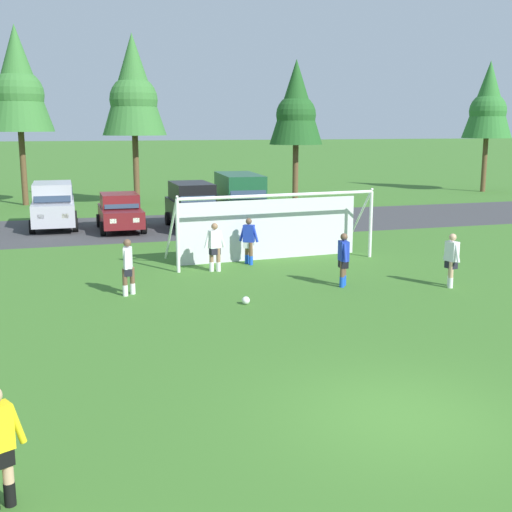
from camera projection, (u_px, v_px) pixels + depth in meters
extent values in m
plane|color=#3D7028|center=(206.00, 254.00, 25.08)|extent=(400.00, 400.00, 0.00)
cube|color=#3D3D3F|center=(173.00, 226.00, 32.00)|extent=(52.00, 8.40, 0.01)
sphere|color=white|center=(246.00, 300.00, 17.94)|extent=(0.22, 0.22, 0.22)
sphere|color=black|center=(246.00, 300.00, 17.94)|extent=(0.08, 0.08, 0.08)
sphere|color=red|center=(248.00, 300.00, 17.96)|extent=(0.07, 0.07, 0.07)
cylinder|color=white|center=(371.00, 225.00, 24.23)|extent=(0.12, 0.12, 2.44)
cylinder|color=white|center=(178.00, 236.00, 21.66)|extent=(0.12, 0.12, 2.44)
cylinder|color=white|center=(280.00, 195.00, 22.71)|extent=(7.31, 0.64, 0.12)
cylinder|color=white|center=(359.00, 218.00, 25.03)|extent=(0.22, 1.95, 2.46)
cylinder|color=white|center=(171.00, 229.00, 22.46)|extent=(0.22, 1.95, 2.46)
cube|color=silver|center=(269.00, 229.00, 23.88)|extent=(6.94, 0.53, 2.20)
cylinder|color=tan|center=(8.00, 477.00, 8.37)|extent=(0.14, 0.14, 0.80)
cylinder|color=black|center=(10.00, 494.00, 8.42)|extent=(0.15, 0.15, 0.32)
cylinder|color=yellow|center=(17.00, 424.00, 8.32)|extent=(0.25, 0.18, 0.55)
cylinder|color=tan|center=(451.00, 275.00, 19.71)|extent=(0.14, 0.14, 0.80)
cylinder|color=tan|center=(450.00, 273.00, 19.97)|extent=(0.14, 0.14, 0.80)
cylinder|color=white|center=(450.00, 283.00, 19.76)|extent=(0.15, 0.15, 0.32)
cylinder|color=white|center=(450.00, 281.00, 20.01)|extent=(0.15, 0.15, 0.32)
cube|color=black|center=(451.00, 264.00, 19.78)|extent=(0.29, 0.38, 0.28)
cube|color=white|center=(452.00, 251.00, 19.70)|extent=(0.32, 0.42, 0.60)
sphere|color=tan|center=(453.00, 237.00, 19.62)|extent=(0.22, 0.22, 0.22)
cylinder|color=white|center=(457.00, 253.00, 19.47)|extent=(0.14, 0.24, 0.55)
cylinder|color=white|center=(447.00, 250.00, 19.94)|extent=(0.14, 0.24, 0.55)
cylinder|color=brown|center=(132.00, 281.00, 18.99)|extent=(0.14, 0.14, 0.80)
cylinder|color=brown|center=(125.00, 282.00, 18.78)|extent=(0.14, 0.14, 0.80)
cylinder|color=white|center=(133.00, 289.00, 19.04)|extent=(0.15, 0.15, 0.32)
cylinder|color=white|center=(125.00, 290.00, 18.82)|extent=(0.15, 0.15, 0.32)
cube|color=black|center=(128.00, 271.00, 18.82)|extent=(0.27, 0.37, 0.28)
cube|color=white|center=(128.00, 258.00, 18.75)|extent=(0.30, 0.41, 0.60)
sphere|color=brown|center=(127.00, 243.00, 18.66)|extent=(0.22, 0.22, 0.22)
cylinder|color=white|center=(130.00, 257.00, 19.00)|extent=(0.13, 0.24, 0.55)
cylinder|color=white|center=(126.00, 260.00, 18.50)|extent=(0.13, 0.24, 0.55)
cylinder|color=brown|center=(342.00, 274.00, 19.80)|extent=(0.14, 0.14, 0.80)
cylinder|color=brown|center=(344.00, 273.00, 20.02)|extent=(0.14, 0.14, 0.80)
cylinder|color=blue|center=(342.00, 282.00, 19.85)|extent=(0.15, 0.15, 0.32)
cylinder|color=blue|center=(344.00, 280.00, 20.06)|extent=(0.15, 0.15, 0.32)
cube|color=black|center=(343.00, 263.00, 19.85)|extent=(0.25, 0.36, 0.28)
cube|color=#1E38B7|center=(344.00, 251.00, 19.77)|extent=(0.27, 0.40, 0.60)
sphere|color=brown|center=(344.00, 237.00, 19.69)|extent=(0.22, 0.22, 0.22)
cylinder|color=#1E38B7|center=(345.00, 253.00, 19.53)|extent=(0.11, 0.24, 0.55)
cylinder|color=#1E38B7|center=(342.00, 250.00, 20.02)|extent=(0.11, 0.24, 0.55)
cylinder|color=#936B4C|center=(218.00, 260.00, 21.96)|extent=(0.14, 0.14, 0.80)
cylinder|color=#936B4C|center=(211.00, 260.00, 21.97)|extent=(0.14, 0.14, 0.80)
cylinder|color=white|center=(218.00, 267.00, 22.01)|extent=(0.15, 0.15, 0.32)
cylinder|color=white|center=(212.00, 267.00, 22.02)|extent=(0.15, 0.15, 0.32)
cube|color=black|center=(215.00, 250.00, 21.91)|extent=(0.38, 0.29, 0.28)
cube|color=white|center=(215.00, 239.00, 21.83)|extent=(0.42, 0.31, 0.60)
sphere|color=#936B4C|center=(214.00, 226.00, 21.75)|extent=(0.22, 0.22, 0.22)
cylinder|color=white|center=(222.00, 239.00, 21.92)|extent=(0.24, 0.14, 0.55)
cylinder|color=white|center=(207.00, 240.00, 21.75)|extent=(0.24, 0.14, 0.55)
cylinder|color=brown|center=(251.00, 254.00, 22.99)|extent=(0.14, 0.14, 0.80)
cylinder|color=brown|center=(247.00, 252.00, 23.23)|extent=(0.14, 0.14, 0.80)
cylinder|color=blue|center=(251.00, 260.00, 23.04)|extent=(0.15, 0.15, 0.32)
cylinder|color=blue|center=(247.00, 259.00, 23.28)|extent=(0.15, 0.15, 0.32)
cube|color=silver|center=(249.00, 244.00, 23.05)|extent=(0.40, 0.37, 0.28)
cube|color=#1E38B7|center=(249.00, 233.00, 22.97)|extent=(0.45, 0.40, 0.60)
sphere|color=brown|center=(249.00, 221.00, 22.89)|extent=(0.22, 0.22, 0.22)
cylinder|color=#1E38B7|center=(255.00, 234.00, 22.88)|extent=(0.24, 0.20, 0.55)
cylinder|color=#1E38B7|center=(242.00, 234.00, 23.08)|extent=(0.24, 0.20, 0.55)
cube|color=#B2B2BC|center=(54.00, 211.00, 31.17)|extent=(1.97, 4.63, 1.00)
cube|color=#B2B2BC|center=(53.00, 191.00, 31.17)|extent=(1.79, 3.03, 0.84)
cube|color=#28384C|center=(52.00, 195.00, 29.84)|extent=(1.62, 0.40, 0.71)
cube|color=#28384C|center=(72.00, 191.00, 31.41)|extent=(0.08, 2.55, 0.59)
cube|color=white|center=(65.00, 216.00, 29.17)|extent=(0.28, 0.08, 0.20)
cube|color=white|center=(40.00, 217.00, 28.88)|extent=(0.28, 0.08, 0.20)
cube|color=#B21414|center=(65.00, 204.00, 33.43)|extent=(0.28, 0.08, 0.20)
cube|color=#B21414|center=(43.00, 205.00, 33.14)|extent=(0.28, 0.08, 0.20)
cylinder|color=black|center=(75.00, 225.00, 30.18)|extent=(0.25, 0.64, 0.64)
cylinder|color=black|center=(32.00, 227.00, 29.66)|extent=(0.25, 0.64, 0.64)
cylinder|color=black|center=(74.00, 217.00, 32.86)|extent=(0.25, 0.64, 0.64)
cylinder|color=black|center=(35.00, 218.00, 32.35)|extent=(0.25, 0.64, 0.64)
cube|color=maroon|center=(120.00, 216.00, 30.51)|extent=(1.82, 4.21, 0.76)
cube|color=maroon|center=(120.00, 200.00, 30.51)|extent=(1.67, 2.11, 0.64)
cube|color=#28384C|center=(121.00, 203.00, 29.61)|extent=(1.53, 0.32, 0.55)
cube|color=#28384C|center=(138.00, 200.00, 30.75)|extent=(0.05, 1.79, 0.45)
cube|color=white|center=(136.00, 220.00, 28.70)|extent=(0.28, 0.08, 0.20)
cube|color=white|center=(113.00, 221.00, 28.42)|extent=(0.28, 0.08, 0.20)
cube|color=#B21414|center=(127.00, 209.00, 32.57)|extent=(0.28, 0.08, 0.20)
cube|color=#B21414|center=(106.00, 210.00, 32.30)|extent=(0.28, 0.08, 0.20)
cylinder|color=black|center=(144.00, 227.00, 29.61)|extent=(0.24, 0.64, 0.64)
cylinder|color=black|center=(103.00, 229.00, 29.11)|extent=(0.24, 0.64, 0.64)
cylinder|color=black|center=(137.00, 219.00, 32.06)|extent=(0.24, 0.64, 0.64)
cylinder|color=black|center=(99.00, 221.00, 31.55)|extent=(0.24, 0.64, 0.64)
cube|color=black|center=(193.00, 211.00, 31.14)|extent=(1.90, 4.60, 1.00)
cube|color=black|center=(191.00, 192.00, 31.15)|extent=(1.75, 3.00, 0.84)
cube|color=#28384C|center=(198.00, 195.00, 29.82)|extent=(1.62, 0.38, 0.71)
cube|color=#28384C|center=(210.00, 191.00, 31.40)|extent=(0.04, 2.55, 0.59)
cube|color=white|center=(214.00, 216.00, 29.16)|extent=(0.28, 0.08, 0.20)
cube|color=white|center=(191.00, 217.00, 28.86)|extent=(0.28, 0.08, 0.20)
cube|color=#B21414|center=(194.00, 204.00, 33.40)|extent=(0.28, 0.08, 0.20)
cube|color=#B21414|center=(174.00, 205.00, 33.10)|extent=(0.28, 0.08, 0.20)
cylinder|color=black|center=(219.00, 225.00, 30.17)|extent=(0.24, 0.64, 0.64)
cylinder|color=black|center=(179.00, 227.00, 29.63)|extent=(0.24, 0.64, 0.64)
cylinder|color=black|center=(206.00, 217.00, 32.84)|extent=(0.24, 0.64, 0.64)
cylinder|color=black|center=(168.00, 219.00, 32.30)|extent=(0.24, 0.64, 0.64)
cube|color=#194C2D|center=(240.00, 208.00, 31.88)|extent=(2.30, 4.93, 1.10)
cube|color=#194C2D|center=(239.00, 185.00, 31.86)|extent=(2.09, 4.22, 1.10)
cube|color=#28384C|center=(248.00, 189.00, 29.98)|extent=(1.69, 0.58, 0.91)
cube|color=#28384C|center=(258.00, 185.00, 32.06)|extent=(0.29, 3.48, 0.77)
cube|color=white|center=(262.00, 213.00, 29.73)|extent=(0.29, 0.10, 0.20)
cube|color=white|center=(239.00, 214.00, 29.50)|extent=(0.29, 0.10, 0.20)
cube|color=#B21414|center=(241.00, 202.00, 34.25)|extent=(0.29, 0.10, 0.20)
cube|color=#B21414|center=(221.00, 202.00, 34.01)|extent=(0.29, 0.10, 0.20)
cylinder|color=black|center=(267.00, 223.00, 30.78)|extent=(0.29, 0.66, 0.64)
cylinder|color=black|center=(226.00, 224.00, 30.35)|extent=(0.29, 0.66, 0.64)
cylinder|color=black|center=(253.00, 215.00, 33.63)|extent=(0.29, 0.66, 0.64)
cylinder|color=black|center=(216.00, 216.00, 33.20)|extent=(0.29, 0.66, 0.64)
cylinder|color=brown|center=(23.00, 169.00, 40.10)|extent=(0.36, 0.36, 4.46)
cone|color=#387533|center=(17.00, 78.00, 39.05)|extent=(4.02, 4.02, 6.25)
sphere|color=#387533|center=(18.00, 94.00, 39.24)|extent=(3.01, 3.01, 3.01)
cylinder|color=brown|center=(136.00, 171.00, 40.00)|extent=(0.36, 0.36, 4.25)
cone|color=#387533|center=(133.00, 85.00, 39.01)|extent=(3.82, 3.82, 5.95)
sphere|color=#387533|center=(134.00, 100.00, 39.18)|extent=(2.87, 2.87, 2.87)
cylinder|color=brown|center=(295.00, 174.00, 41.20)|extent=(0.36, 0.36, 3.67)
cone|color=#1E511E|center=(296.00, 102.00, 40.34)|extent=(3.31, 3.31, 5.14)
sphere|color=#1E511E|center=(296.00, 115.00, 40.49)|extent=(2.48, 2.48, 2.48)
cylinder|color=brown|center=(484.00, 165.00, 48.47)|extent=(0.36, 0.36, 3.93)
cone|color=#2D702D|center=(489.00, 100.00, 47.55)|extent=(3.54, 3.54, 5.50)
sphere|color=#2D702D|center=(488.00, 111.00, 47.71)|extent=(2.65, 2.65, 2.65)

